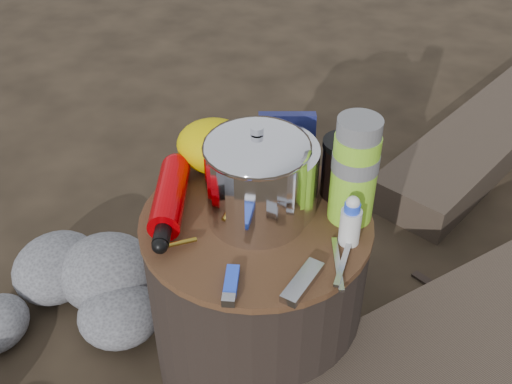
% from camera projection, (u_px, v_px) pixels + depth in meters
% --- Properties ---
extents(ground, '(60.00, 60.00, 0.00)m').
position_uv_depth(ground, '(256.00, 354.00, 1.43)').
color(ground, '#2E2419').
rests_on(ground, ground).
extents(stump, '(0.45, 0.45, 0.41)m').
position_uv_depth(stump, '(256.00, 293.00, 1.31)').
color(stump, black).
rests_on(stump, ground).
extents(rock_ring, '(0.38, 0.84, 0.17)m').
position_uv_depth(rock_ring, '(29.00, 373.00, 1.29)').
color(rock_ring, '#5D5D62').
rests_on(rock_ring, ground).
extents(log_small, '(0.87, 1.29, 0.11)m').
position_uv_depth(log_small, '(503.00, 121.00, 2.15)').
color(log_small, '#3B3026').
rests_on(log_small, ground).
extents(foil_windscreen, '(0.22, 0.22, 0.13)m').
position_uv_depth(foil_windscreen, '(262.00, 177.00, 1.18)').
color(foil_windscreen, silver).
rests_on(foil_windscreen, stump).
extents(camping_pot, '(0.19, 0.19, 0.19)m').
position_uv_depth(camping_pot, '(257.00, 176.00, 1.13)').
color(camping_pot, silver).
rests_on(camping_pot, stump).
extents(fuel_bottle, '(0.11, 0.26, 0.06)m').
position_uv_depth(fuel_bottle, '(170.00, 197.00, 1.19)').
color(fuel_bottle, '#BB0005').
rests_on(fuel_bottle, stump).
extents(thermos, '(0.09, 0.09, 0.21)m').
position_uv_depth(thermos, '(354.00, 171.00, 1.12)').
color(thermos, '#8BD529').
rests_on(thermos, stump).
extents(travel_mug, '(0.08, 0.08, 0.12)m').
position_uv_depth(travel_mug, '(342.00, 168.00, 1.21)').
color(travel_mug, black).
rests_on(travel_mug, stump).
extents(stuff_sack, '(0.17, 0.14, 0.11)m').
position_uv_depth(stuff_sack, '(215.00, 146.00, 1.28)').
color(stuff_sack, '#CCB500').
rests_on(stuff_sack, stump).
extents(food_pouch, '(0.12, 0.05, 0.15)m').
position_uv_depth(food_pouch, '(286.00, 147.00, 1.25)').
color(food_pouch, navy).
rests_on(food_pouch, stump).
extents(lighter, '(0.03, 0.09, 0.02)m').
position_uv_depth(lighter, '(231.00, 281.00, 1.04)').
color(lighter, blue).
rests_on(lighter, stump).
extents(multitool, '(0.06, 0.11, 0.02)m').
position_uv_depth(multitool, '(303.00, 282.00, 1.04)').
color(multitool, '#9D9DA2').
rests_on(multitool, stump).
extents(pot_grabber, '(0.04, 0.13, 0.01)m').
position_uv_depth(pot_grabber, '(338.00, 262.00, 1.08)').
color(pot_grabber, '#9D9DA2').
rests_on(pot_grabber, stump).
extents(squeeze_bottle, '(0.04, 0.04, 0.09)m').
position_uv_depth(squeeze_bottle, '(350.00, 223.00, 1.10)').
color(squeeze_bottle, silver).
rests_on(squeeze_bottle, stump).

